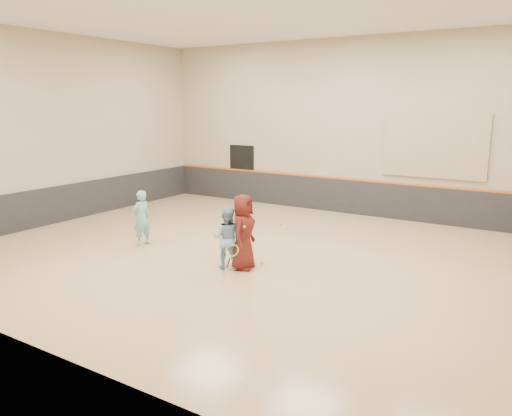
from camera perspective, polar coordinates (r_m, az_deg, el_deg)
The scene contains 14 objects.
room at distance 12.54m, azimuth 0.34°, elevation -2.00°, with size 15.04×12.04×6.22m.
wainscot_back at distance 17.83m, azimuth 10.50°, elevation 1.29°, with size 14.90×0.04×1.20m, color #232326.
wainscot_left at distance 17.61m, azimuth -20.80°, elevation 0.57°, with size 0.04×11.90×1.20m, color #232326.
accent_stripe at distance 17.72m, azimuth 10.56°, elevation 3.25°, with size 14.90×0.03×0.06m, color #D85914.
acoustic_panel at distance 16.75m, azimuth 19.70°, elevation 6.68°, with size 3.20×0.08×2.00m, color tan.
doorway at distance 19.83m, azimuth -1.62°, elevation 4.01°, with size 1.10×0.05×2.20m, color black.
girl at distance 13.92m, azimuth -12.97°, elevation -1.13°, with size 0.55×0.36×1.52m, color #6EBFBE.
instructor at distance 11.70m, azimuth -3.35°, elevation -3.44°, with size 0.71×0.56×1.47m, color #85B0CE.
young_man at distance 11.62m, azimuth -1.48°, elevation -2.75°, with size 0.87×0.56×1.78m, color #561914.
held_racket at distance 11.36m, azimuth -2.76°, elevation -4.89°, with size 0.52×0.52×0.54m, color #A4D02D, non-canonical shape.
spare_racket at distance 14.76m, azimuth -2.47°, elevation -2.84°, with size 0.71×0.71×0.14m, color #D3E832, non-canonical shape.
ball_under_racket at distance 12.14m, azimuth 0.70°, elevation -6.30°, with size 0.07×0.07×0.07m, color yellow.
ball_in_hand at distance 11.29m, azimuth -1.34°, elevation -2.17°, with size 0.07×0.07×0.07m, color gold.
ball_beside_spare at distance 15.94m, azimuth 2.83°, elevation -1.86°, with size 0.07×0.07×0.07m, color #C7E936.
Camera 1 is at (6.40, -10.35, 3.83)m, focal length 35.00 mm.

